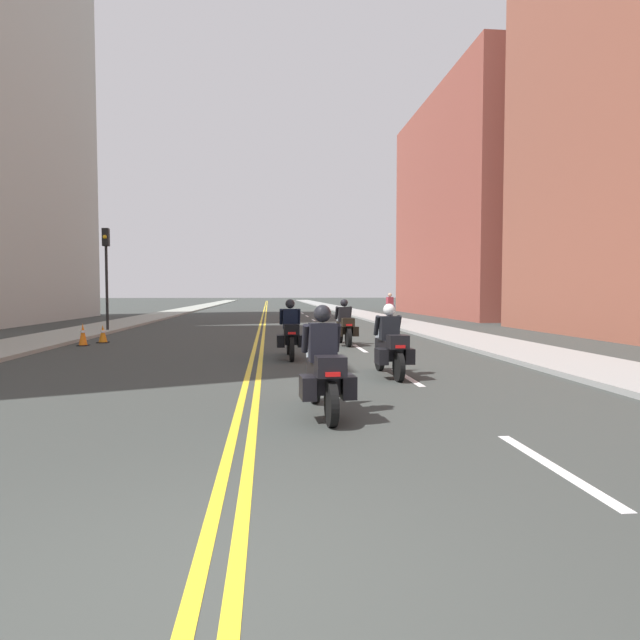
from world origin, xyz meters
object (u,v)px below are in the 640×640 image
motorcycle_2 (290,334)px  traffic_light_near (106,261)px  motorcycle_3 (345,326)px  pedestrian_0 (390,308)px  traffic_cone_1 (103,334)px  motorcycle_1 (390,347)px  traffic_cone_0 (83,335)px  motorcycle_0 (324,371)px

motorcycle_2 → traffic_light_near: traffic_light_near is taller
motorcycle_3 → pedestrian_0: pedestrian_0 is taller
traffic_cone_1 → traffic_light_near: traffic_light_near is taller
motorcycle_1 → motorcycle_3: bearing=87.6°
motorcycle_3 → pedestrian_0: bearing=66.8°
traffic_cone_0 → traffic_cone_1: 1.12m
motorcycle_1 → traffic_cone_1: bearing=132.0°
motorcycle_2 → motorcycle_3: size_ratio=1.08×
motorcycle_0 → traffic_cone_1: (-6.73, 12.24, -0.34)m
motorcycle_1 → motorcycle_2: 4.00m
motorcycle_0 → traffic_cone_1: motorcycle_0 is taller
motorcycle_2 → traffic_cone_0: 8.04m
motorcycle_0 → motorcycle_3: size_ratio=1.03×
motorcycle_0 → traffic_light_near: bearing=111.4°
motorcycle_0 → motorcycle_3: bearing=77.0°
pedestrian_0 → motorcycle_2: bearing=-132.4°
motorcycle_1 → traffic_cone_0: 11.71m
motorcycle_3 → traffic_cone_1: motorcycle_3 is taller
traffic_cone_0 → traffic_cone_1: bearing=72.3°
motorcycle_0 → pedestrian_0: bearing=71.5°
motorcycle_0 → traffic_cone_1: 13.97m
motorcycle_2 → traffic_cone_1: bearing=140.7°
motorcycle_0 → motorcycle_2: same height
motorcycle_1 → traffic_cone_0: motorcycle_1 is taller
traffic_cone_1 → pedestrian_0: (12.74, 9.95, 0.60)m
pedestrian_0 → motorcycle_0: bearing=-125.3°
motorcycle_0 → motorcycle_1: motorcycle_0 is taller
traffic_cone_1 → traffic_light_near: size_ratio=0.14×
motorcycle_3 → motorcycle_0: bearing=-103.0°
motorcycle_2 → traffic_cone_1: size_ratio=3.59×
motorcycle_2 → pedestrian_0: size_ratio=1.30×
traffic_cone_0 → pedestrian_0: pedestrian_0 is taller
traffic_cone_0 → pedestrian_0: bearing=40.1°
motorcycle_2 → traffic_cone_1: 8.38m
traffic_cone_0 → traffic_cone_1: (0.34, 1.07, -0.06)m
motorcycle_0 → motorcycle_1: bearing=59.7°
traffic_cone_1 → motorcycle_1: bearing=-45.6°
motorcycle_1 → motorcycle_3: motorcycle_3 is taller
motorcycle_2 → motorcycle_3: motorcycle_2 is taller
motorcycle_0 → motorcycle_1: 3.96m
motorcycle_1 → pedestrian_0: pedestrian_0 is taller
motorcycle_1 → pedestrian_0: (4.22, 18.66, 0.27)m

